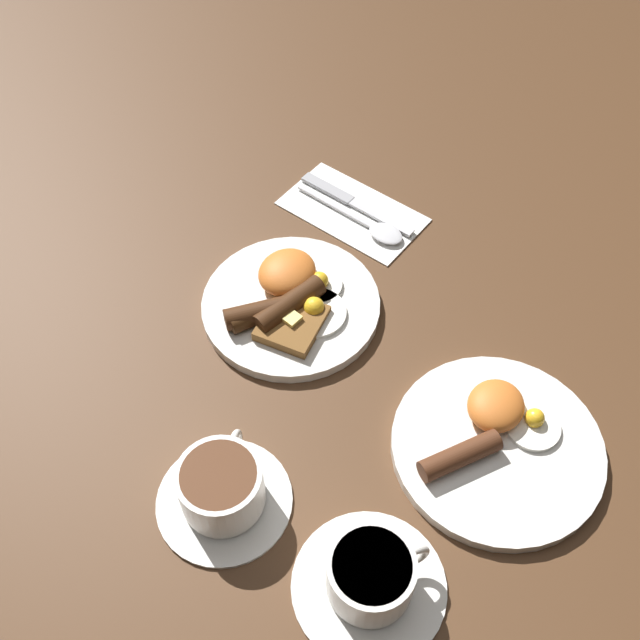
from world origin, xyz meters
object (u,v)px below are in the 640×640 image
Objects in this scene: teacup_far at (371,578)px; knife at (350,201)px; breakfast_plate_near at (290,301)px; teacup_near at (222,489)px; spoon at (375,228)px; breakfast_plate_far at (496,442)px.

knife is (-0.47, -0.31, -0.02)m from teacup_far.
breakfast_plate_near is at bearing -75.02° from knife.
spoon is at bearing -171.76° from teacup_near.
breakfast_plate_near is 0.18m from spoon.
breakfast_plate_near is 0.28m from teacup_near.
knife is (-0.21, -0.04, -0.01)m from breakfast_plate_near.
teacup_far is 0.82× the size of knife.
teacup_far is (-0.00, 0.18, -0.00)m from teacup_near.
knife is 0.07m from spoon.
knife is at bearing 159.22° from spoon.
teacup_far is at bearing 91.35° from teacup_near.
breakfast_plate_far is at bearing -31.80° from spoon.
breakfast_plate_near is at bearing -91.44° from spoon.
spoon reaches higher than knife.
breakfast_plate_near is at bearing -161.27° from teacup_near.
spoon is at bearing 172.33° from breakfast_plate_near.
teacup_near is 0.94× the size of teacup_far.
breakfast_plate_far is at bearing 169.13° from teacup_far.
breakfast_plate_near is 0.31m from breakfast_plate_far.
spoon is (-0.45, -0.06, -0.02)m from teacup_near.
breakfast_plate_near reaches higher than spoon.
knife is (-0.48, -0.12, -0.02)m from teacup_near.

